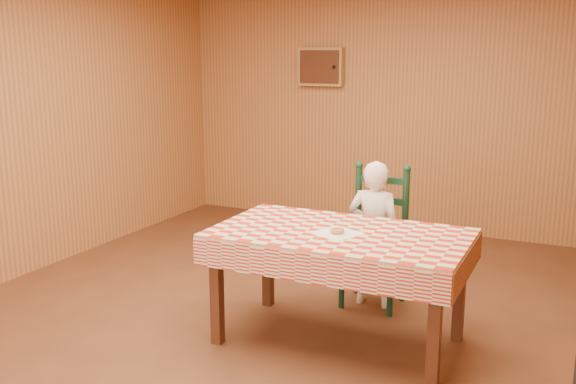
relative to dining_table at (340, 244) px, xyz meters
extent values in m
plane|color=brown|center=(-0.47, 0.00, -0.69)|extent=(6.00, 6.00, 0.00)
cube|color=#B67841|center=(-0.47, 3.00, 0.61)|extent=(5.00, 0.10, 2.60)
cube|color=#B67841|center=(-2.97, 0.00, 0.61)|extent=(0.10, 6.00, 2.60)
cube|color=tan|center=(-1.37, 2.94, 1.06)|extent=(0.52, 0.08, 0.42)
cube|color=#4E2715|center=(-1.37, 2.89, 1.06)|extent=(0.46, 0.02, 0.36)
sphere|color=black|center=(-1.19, 2.88, 1.06)|extent=(0.04, 0.04, 0.04)
cube|color=#4E2715|center=(0.00, 0.00, 0.03)|extent=(1.60, 0.90, 0.06)
cube|color=#4E2715|center=(-0.72, -0.37, -0.34)|extent=(0.07, 0.07, 0.69)
cube|color=#4E2715|center=(0.72, -0.37, -0.34)|extent=(0.07, 0.07, 0.69)
cube|color=#4E2715|center=(-0.72, 0.37, -0.34)|extent=(0.07, 0.07, 0.69)
cube|color=#4E2715|center=(0.72, 0.37, -0.34)|extent=(0.07, 0.07, 0.69)
cube|color=red|center=(0.00, 0.00, 0.07)|extent=(1.64, 0.94, 0.02)
cube|color=red|center=(0.00, -0.47, -0.03)|extent=(1.64, 0.02, 0.18)
cube|color=red|center=(0.00, 0.47, -0.03)|extent=(1.64, 0.02, 0.18)
cube|color=#2B5828|center=(-0.82, 0.00, -0.03)|extent=(0.02, 0.94, 0.18)
cube|color=#2B5828|center=(0.82, 0.00, -0.03)|extent=(0.02, 0.94, 0.18)
cube|color=black|center=(0.00, 0.73, -0.26)|extent=(0.44, 0.40, 0.04)
cylinder|color=black|center=(-0.19, 0.56, -0.48)|extent=(0.04, 0.04, 0.41)
cylinder|color=black|center=(0.19, 0.56, -0.48)|extent=(0.04, 0.04, 0.41)
cylinder|color=black|center=(-0.19, 0.90, -0.48)|extent=(0.04, 0.04, 0.41)
cylinder|color=black|center=(0.19, 0.90, -0.48)|extent=(0.04, 0.04, 0.41)
cylinder|color=black|center=(-0.19, 0.90, 0.06)|extent=(0.05, 0.05, 0.60)
sphere|color=black|center=(-0.19, 0.90, 0.36)|extent=(0.06, 0.06, 0.06)
cylinder|color=black|center=(0.19, 0.90, 0.06)|extent=(0.05, 0.05, 0.60)
sphere|color=black|center=(0.19, 0.90, 0.36)|extent=(0.06, 0.06, 0.06)
cube|color=black|center=(0.00, 0.90, -0.06)|extent=(0.38, 0.03, 0.05)
cube|color=black|center=(0.00, 0.90, 0.10)|extent=(0.38, 0.03, 0.05)
cube|color=black|center=(0.00, 0.90, 0.26)|extent=(0.38, 0.03, 0.05)
imported|color=white|center=(0.00, 0.73, -0.13)|extent=(0.41, 0.27, 1.12)
cube|color=white|center=(0.00, -0.05, 0.08)|extent=(0.34, 0.34, 0.00)
torus|color=#B87F42|center=(0.00, -0.05, 0.10)|extent=(0.11, 0.11, 0.03)
camera|label=1|loc=(1.42, -3.77, 1.23)|focal=40.00mm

